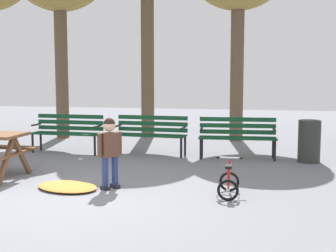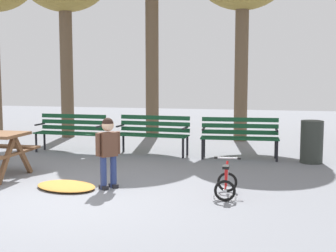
# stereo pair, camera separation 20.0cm
# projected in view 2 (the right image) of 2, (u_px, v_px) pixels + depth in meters

# --- Properties ---
(ground) EXTENTS (36.00, 36.00, 0.00)m
(ground) POSITION_uv_depth(u_px,v_px,m) (60.00, 200.00, 6.30)
(ground) COLOR slate
(park_bench_far_left) EXTENTS (1.61, 0.50, 0.85)m
(park_bench_far_left) POSITION_uv_depth(u_px,v_px,m) (71.00, 130.00, 10.27)
(park_bench_far_left) COLOR #144728
(park_bench_far_left) RESTS_ON ground
(park_bench_left) EXTENTS (1.62, 0.54, 0.85)m
(park_bench_left) POSITION_uv_depth(u_px,v_px,m) (153.00, 131.00, 9.92)
(park_bench_left) COLOR #144728
(park_bench_left) RESTS_ON ground
(park_bench_right) EXTENTS (1.63, 0.57, 0.85)m
(park_bench_right) POSITION_uv_depth(u_px,v_px,m) (240.00, 134.00, 9.44)
(park_bench_right) COLOR #144728
(park_bench_right) RESTS_ON ground
(child_standing) EXTENTS (0.29, 0.34, 1.09)m
(child_standing) POSITION_uv_depth(u_px,v_px,m) (108.00, 147.00, 6.88)
(child_standing) COLOR navy
(child_standing) RESTS_ON ground
(kids_bicycle) EXTENTS (0.39, 0.57, 0.54)m
(kids_bicycle) POSITION_uv_depth(u_px,v_px,m) (226.00, 183.00, 6.45)
(kids_bicycle) COLOR black
(kids_bicycle) RESTS_ON ground
(leaf_pile) EXTENTS (1.18, 0.98, 0.07)m
(leaf_pile) POSITION_uv_depth(u_px,v_px,m) (66.00, 186.00, 6.96)
(leaf_pile) COLOR #C68438
(leaf_pile) RESTS_ON ground
(trash_bin) EXTENTS (0.44, 0.44, 0.84)m
(trash_bin) POSITION_uv_depth(u_px,v_px,m) (312.00, 142.00, 8.97)
(trash_bin) COLOR #2D332D
(trash_bin) RESTS_ON ground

